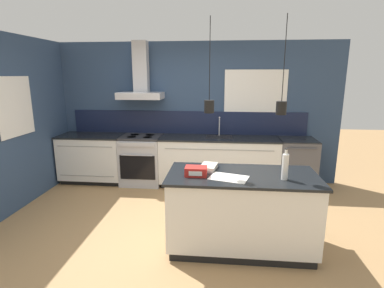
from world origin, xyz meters
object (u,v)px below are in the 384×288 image
(bottle_on_island, at_px, (285,166))
(book_stack, at_px, (208,167))
(oven_range, at_px, (142,160))
(red_supply_box, at_px, (196,171))
(dishwasher, at_px, (296,164))

(bottle_on_island, height_order, book_stack, bottle_on_island)
(oven_range, height_order, bottle_on_island, bottle_on_island)
(book_stack, distance_m, red_supply_box, 0.28)
(bottle_on_island, bearing_deg, red_supply_box, 177.73)
(dishwasher, bearing_deg, book_stack, -128.54)
(book_stack, bearing_deg, dishwasher, 51.46)
(bottle_on_island, bearing_deg, book_stack, 161.24)
(dishwasher, bearing_deg, red_supply_box, -127.42)
(oven_range, bearing_deg, red_supply_box, -60.36)
(red_supply_box, bearing_deg, dishwasher, 52.58)
(dishwasher, xyz_separation_m, book_stack, (-1.49, -1.87, 0.48))
(dishwasher, height_order, red_supply_box, red_supply_box)
(dishwasher, relative_size, bottle_on_island, 2.63)
(book_stack, relative_size, red_supply_box, 1.29)
(oven_range, relative_size, red_supply_box, 3.74)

